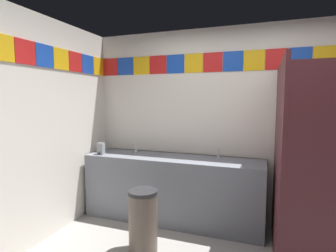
{
  "coord_description": "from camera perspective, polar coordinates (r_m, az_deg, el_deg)",
  "views": [
    {
      "loc": [
        0.26,
        -1.98,
        1.61
      ],
      "look_at": [
        -0.79,
        0.94,
        1.29
      ],
      "focal_mm": 28.4,
      "sensor_mm": 36.0,
      "label": 1
    }
  ],
  "objects": [
    {
      "name": "wall_back",
      "position": [
        3.59,
        15.59,
        0.25
      ],
      "size": [
        4.12,
        0.09,
        2.54
      ],
      "color": "silver",
      "rests_on": "ground_plane"
    },
    {
      "name": "wall_side",
      "position": [
        3.1,
        -29.89,
        -1.13
      ],
      "size": [
        0.09,
        3.08,
        2.54
      ],
      "color": "silver",
      "rests_on": "ground_plane"
    },
    {
      "name": "vanity_counter",
      "position": [
        3.61,
        0.94,
        -13.15
      ],
      "size": [
        2.33,
        0.58,
        0.85
      ],
      "color": "slate",
      "rests_on": "ground_plane"
    },
    {
      "name": "faucet_left",
      "position": [
        3.79,
        -6.98,
        -4.93
      ],
      "size": [
        0.04,
        0.1,
        0.14
      ],
      "color": "silver",
      "rests_on": "vanity_counter"
    },
    {
      "name": "faucet_right",
      "position": [
        3.44,
        10.71,
        -6.1
      ],
      "size": [
        0.04,
        0.1,
        0.14
      ],
      "color": "silver",
      "rests_on": "vanity_counter"
    },
    {
      "name": "soap_dispenser",
      "position": [
        3.77,
        -14.19,
        -4.73
      ],
      "size": [
        0.09,
        0.09,
        0.16
      ],
      "color": "gray",
      "rests_on": "vanity_counter"
    },
    {
      "name": "stall_divider",
      "position": [
        2.7,
        26.61,
        -8.08
      ],
      "size": [
        0.92,
        1.34,
        1.98
      ],
      "color": "#471E23",
      "rests_on": "ground_plane"
    },
    {
      "name": "toilet",
      "position": [
        3.46,
        30.07,
        -17.16
      ],
      "size": [
        0.39,
        0.49,
        0.74
      ],
      "color": "white",
      "rests_on": "ground_plane"
    },
    {
      "name": "trash_bin",
      "position": [
        2.97,
        -5.4,
        -19.61
      ],
      "size": [
        0.31,
        0.31,
        0.67
      ],
      "color": "brown",
      "rests_on": "ground_plane"
    }
  ]
}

